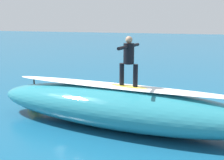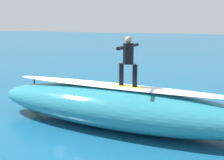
{
  "view_description": "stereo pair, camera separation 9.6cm",
  "coord_description": "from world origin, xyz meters",
  "px_view_note": "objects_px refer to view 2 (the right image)",
  "views": [
    {
      "loc": [
        -2.76,
        11.69,
        3.85
      ],
      "look_at": [
        0.75,
        0.68,
        1.24
      ],
      "focal_mm": 44.1,
      "sensor_mm": 36.0,
      "label": 1
    },
    {
      "loc": [
        -2.85,
        11.66,
        3.85
      ],
      "look_at": [
        0.75,
        0.68,
        1.24
      ],
      "focal_mm": 44.1,
      "sensor_mm": 36.0,
      "label": 2
    }
  ],
  "objects_px": {
    "surfer_riding": "(128,57)",
    "buoy_marker": "(35,96)",
    "surfboard_riding": "(128,87)",
    "surfboard_paddling": "(102,92)",
    "surfer_paddling": "(104,88)"
  },
  "relations": [
    {
      "from": "surfboard_paddling",
      "to": "surfer_paddling",
      "type": "xyz_separation_m",
      "value": [
        -0.07,
        -0.12,
        0.19
      ]
    },
    {
      "from": "surfer_paddling",
      "to": "surfer_riding",
      "type": "bearing_deg",
      "value": 58.86
    },
    {
      "from": "surfer_riding",
      "to": "surfer_paddling",
      "type": "xyz_separation_m",
      "value": [
        2.43,
        -4.25,
        -2.32
      ]
    },
    {
      "from": "surfer_riding",
      "to": "surfboard_paddling",
      "type": "height_order",
      "value": "surfer_riding"
    },
    {
      "from": "surfboard_riding",
      "to": "surfboard_paddling",
      "type": "distance_m",
      "value": 5.05
    },
    {
      "from": "surfer_riding",
      "to": "surfer_paddling",
      "type": "relative_size",
      "value": 1.02
    },
    {
      "from": "surfboard_paddling",
      "to": "surfer_paddling",
      "type": "distance_m",
      "value": 0.23
    },
    {
      "from": "surfer_riding",
      "to": "surfboard_paddling",
      "type": "distance_m",
      "value": 5.44
    },
    {
      "from": "surfboard_paddling",
      "to": "buoy_marker",
      "type": "xyz_separation_m",
      "value": [
        2.31,
        2.56,
        0.32
      ]
    },
    {
      "from": "surfboard_riding",
      "to": "surfer_paddling",
      "type": "relative_size",
      "value": 1.15
    },
    {
      "from": "surfboard_riding",
      "to": "buoy_marker",
      "type": "xyz_separation_m",
      "value": [
        4.82,
        -1.57,
        -1.16
      ]
    },
    {
      "from": "surfer_riding",
      "to": "buoy_marker",
      "type": "bearing_deg",
      "value": -8.31
    },
    {
      "from": "surfboard_paddling",
      "to": "buoy_marker",
      "type": "height_order",
      "value": "buoy_marker"
    },
    {
      "from": "surfboard_riding",
      "to": "surfer_paddling",
      "type": "bearing_deg",
      "value": -50.48
    },
    {
      "from": "surfboard_riding",
      "to": "surfboard_paddling",
      "type": "xyz_separation_m",
      "value": [
        2.5,
        -4.13,
        -1.47
      ]
    }
  ]
}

